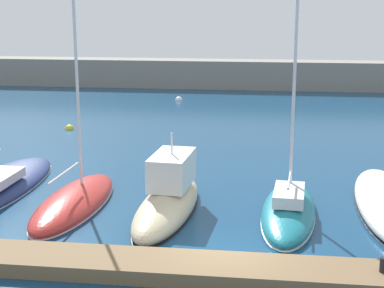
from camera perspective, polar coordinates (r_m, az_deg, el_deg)
name	(u,v)px	position (r m, az deg, el deg)	size (l,w,h in m)	color
ground_plane	(227,258)	(19.47, 3.44, -10.99)	(120.00, 120.00, 0.00)	navy
dock_pier	(224,270)	(18.11, 3.13, -12.13)	(28.69, 1.84, 0.47)	brown
breakwater_seawall	(256,74)	(57.75, 6.25, 6.72)	(108.00, 2.99, 2.70)	gray
sailboat_red_second	(74,200)	(24.45, -11.35, -5.38)	(2.60, 7.47, 16.22)	#B72D28
motorboat_sand_third	(168,199)	(23.25, -2.31, -5.36)	(2.54, 7.41, 3.46)	beige
sailboat_teal_fourth	(289,209)	(23.20, 9.35, -6.24)	(2.58, 7.18, 14.70)	#19707F
mooring_buoy_white	(179,100)	(50.41, -1.28, 4.27)	(0.64, 0.64, 0.64)	white
mooring_buoy_yellow	(70,129)	(39.54, -11.79, 1.43)	(0.60, 0.60, 0.60)	yellow
dock_bollard	(383,265)	(18.22, 18.04, -11.09)	(0.20, 0.20, 0.44)	black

